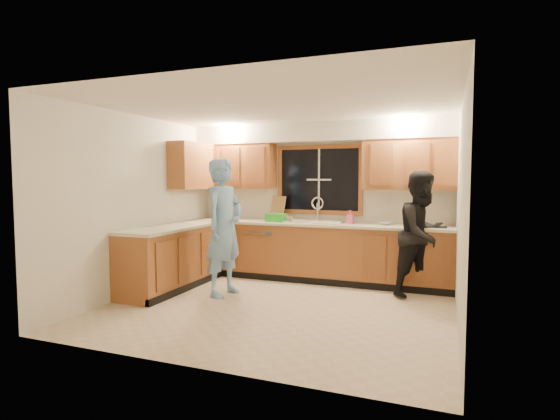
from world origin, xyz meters
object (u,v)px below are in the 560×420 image
(dishwasher, at_px, (264,251))
(woman, at_px, (423,234))
(soap_bottle, at_px, (350,217))
(man, at_px, (224,227))
(bowl, at_px, (385,223))
(dish_crate, at_px, (276,217))
(stove, at_px, (147,265))
(sink, at_px, (314,226))
(knife_block, at_px, (222,211))

(dishwasher, bearing_deg, woman, -8.95)
(dishwasher, relative_size, soap_bottle, 3.86)
(man, xyz_separation_m, bowl, (2.01, 1.37, -0.00))
(dish_crate, bearing_deg, woman, -9.02)
(soap_bottle, bearing_deg, woman, -22.72)
(woman, xyz_separation_m, soap_bottle, (-1.09, 0.46, 0.17))
(dishwasher, distance_m, woman, 2.59)
(stove, distance_m, woman, 3.76)
(dish_crate, bearing_deg, bowl, 3.32)
(stove, relative_size, soap_bottle, 4.23)
(dishwasher, xyz_separation_m, dish_crate, (0.22, -0.03, 0.58))
(stove, xyz_separation_m, dish_crate, (1.17, 1.78, 0.54))
(sink, height_order, man, man)
(sink, relative_size, knife_block, 3.49)
(dish_crate, bearing_deg, knife_block, 169.39)
(dishwasher, height_order, woman, woman)
(bowl, bearing_deg, soap_bottle, -179.30)
(stove, bearing_deg, dishwasher, 62.31)
(sink, distance_m, dish_crate, 0.64)
(woman, distance_m, bowl, 0.73)
(knife_block, bearing_deg, stove, -112.95)
(dish_crate, bearing_deg, stove, -123.41)
(stove, relative_size, dish_crate, 3.17)
(man, distance_m, knife_block, 1.69)
(sink, relative_size, man, 0.45)
(man, height_order, dish_crate, man)
(dish_crate, distance_m, bowl, 1.74)
(sink, distance_m, man, 1.59)
(woman, distance_m, knife_block, 3.44)
(sink, xyz_separation_m, knife_block, (-1.73, 0.16, 0.18))
(dish_crate, distance_m, soap_bottle, 1.20)
(knife_block, relative_size, soap_bottle, 1.16)
(sink, distance_m, bowl, 1.11)
(stove, relative_size, man, 0.48)
(knife_block, distance_m, soap_bottle, 2.30)
(sink, bearing_deg, dishwasher, -179.01)
(woman, relative_size, knife_block, 6.98)
(soap_bottle, xyz_separation_m, bowl, (0.54, 0.01, -0.08))
(stove, xyz_separation_m, soap_bottle, (2.37, 1.87, 0.58))
(sink, xyz_separation_m, soap_bottle, (0.57, 0.05, 0.16))
(dish_crate, xyz_separation_m, bowl, (1.73, 0.10, -0.04))
(stove, height_order, soap_bottle, soap_bottle)
(sink, xyz_separation_m, bowl, (1.11, 0.05, 0.08))
(knife_block, bearing_deg, dish_crate, -31.42)
(dishwasher, relative_size, bowl, 4.06)
(sink, height_order, soap_bottle, sink)
(knife_block, xyz_separation_m, bowl, (2.83, -0.11, -0.10))
(woman, height_order, knife_block, woman)
(knife_block, relative_size, bowl, 1.22)
(sink, bearing_deg, woman, -13.86)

